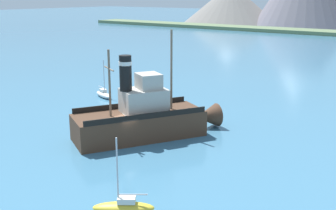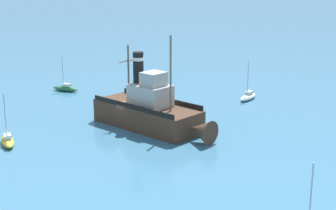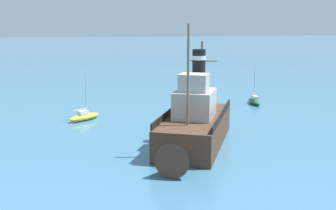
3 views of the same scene
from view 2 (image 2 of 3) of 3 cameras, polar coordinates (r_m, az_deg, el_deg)
ground_plane at (r=54.16m, az=-4.37°, el=-2.41°), size 600.00×600.00×0.00m
old_tugboat at (r=52.95m, az=-1.87°, el=-0.71°), size 9.82×14.27×9.90m
sailboat_yellow at (r=50.82m, az=-17.36°, el=-3.76°), size 3.70×3.16×4.90m
sailboat_white at (r=65.48m, az=8.88°, el=0.94°), size 3.95×2.34×4.90m
sailboat_green at (r=70.55m, az=-11.30°, el=1.85°), size 1.71×3.93×4.90m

